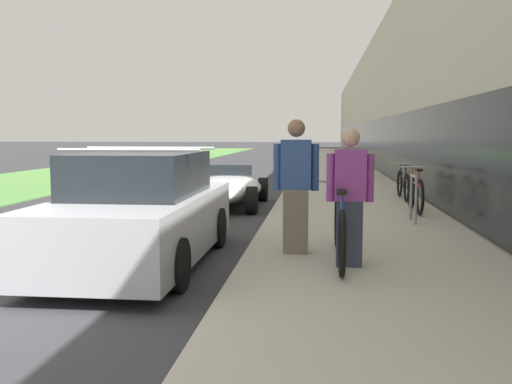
{
  "coord_description": "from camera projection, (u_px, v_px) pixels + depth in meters",
  "views": [
    {
      "loc": [
        4.0,
        -4.82,
        1.72
      ],
      "look_at": [
        2.01,
        13.07,
        -0.13
      ],
      "focal_mm": 40.0,
      "sensor_mm": 36.0,
      "label": 1
    }
  ],
  "objects": [
    {
      "name": "person_bystander",
      "position": [
        296.0,
        186.0,
        7.51
      ],
      "size": [
        0.6,
        0.24,
        1.77
      ],
      "color": "#756B5B",
      "rests_on": "sidewalk_slab"
    },
    {
      "name": "person_rider",
      "position": [
        350.0,
        197.0,
        6.76
      ],
      "size": [
        0.56,
        0.22,
        1.64
      ],
      "color": "#33384C",
      "rests_on": "sidewalk_slab"
    },
    {
      "name": "cruiser_bike_nearest",
      "position": [
        415.0,
        193.0,
        11.51
      ],
      "size": [
        0.52,
        1.76,
        0.91
      ],
      "color": "black",
      "rests_on": "sidewalk_slab"
    },
    {
      "name": "bike_rack_hoop",
      "position": [
        414.0,
        194.0,
        10.16
      ],
      "size": [
        0.05,
        0.6,
        0.84
      ],
      "color": "gray",
      "rests_on": "sidewalk_slab"
    },
    {
      "name": "lawn_strip",
      "position": [
        126.0,
        165.0,
        30.79
      ],
      "size": [
        5.93,
        70.0,
        0.03
      ],
      "color": "#5B9347",
      "rests_on": "ground"
    },
    {
      "name": "tandem_bicycle",
      "position": [
        339.0,
        229.0,
        7.11
      ],
      "size": [
        0.52,
        2.45,
        0.95
      ],
      "color": "black",
      "rests_on": "sidewalk_slab"
    },
    {
      "name": "parked_sedan_curbside",
      "position": [
        141.0,
        214.0,
        7.47
      ],
      "size": [
        1.8,
        4.14,
        1.54
      ],
      "color": "silver",
      "rests_on": "ground"
    },
    {
      "name": "cruiser_bike_middle",
      "position": [
        403.0,
        184.0,
        13.7
      ],
      "size": [
        0.52,
        1.81,
        0.85
      ],
      "color": "black",
      "rests_on": "sidewalk_slab"
    },
    {
      "name": "sidewalk_slab",
      "position": [
        336.0,
        170.0,
        25.61
      ],
      "size": [
        3.46,
        70.0,
        0.14
      ],
      "color": "#BCB5A5",
      "rests_on": "ground"
    },
    {
      "name": "vintage_roadster_curbside",
      "position": [
        224.0,
        189.0,
        13.47
      ],
      "size": [
        1.86,
        4.22,
        0.96
      ],
      "color": "white",
      "rests_on": "ground"
    },
    {
      "name": "storefront_facade",
      "position": [
        452.0,
        108.0,
        32.46
      ],
      "size": [
        10.01,
        70.0,
        6.41
      ],
      "color": "beige",
      "rests_on": "ground"
    }
  ]
}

